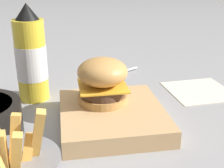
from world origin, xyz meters
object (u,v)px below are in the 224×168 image
serving_board (112,116)px  ketchup_bottle (31,58)px  burger (103,80)px  spoon (105,77)px

serving_board → ketchup_bottle: (0.15, 0.16, 0.08)m
burger → spoon: burger is taller
burger → ketchup_bottle: 0.19m
ketchup_bottle → spoon: (0.10, -0.18, -0.09)m
ketchup_bottle → burger: bearing=-129.0°
serving_board → burger: (0.03, 0.01, 0.06)m
spoon → burger: bearing=49.8°
burger → spoon: (0.22, -0.04, -0.07)m
serving_board → spoon: serving_board is taller
burger → spoon: 0.23m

